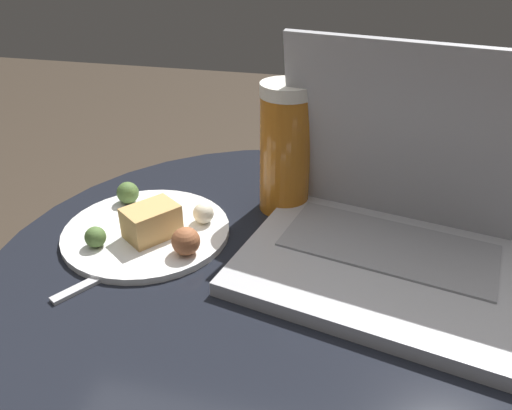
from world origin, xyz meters
name	(u,v)px	position (x,y,z in m)	size (l,w,h in m)	color
table	(282,359)	(0.00, 0.00, 0.43)	(0.73, 0.73, 0.58)	black
napkin	(155,235)	(-0.18, 0.03, 0.58)	(0.18, 0.15, 0.00)	white
laptop	(391,224)	(0.12, 0.05, 0.63)	(0.37, 0.31, 0.26)	#B2B2B7
beer_glass	(285,149)	(-0.03, 0.15, 0.67)	(0.07, 0.07, 0.18)	#C6701E
snack_plate	(150,228)	(-0.19, 0.03, 0.59)	(0.22, 0.22, 0.05)	white
fork	(127,264)	(-0.19, -0.04, 0.58)	(0.10, 0.15, 0.00)	silver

